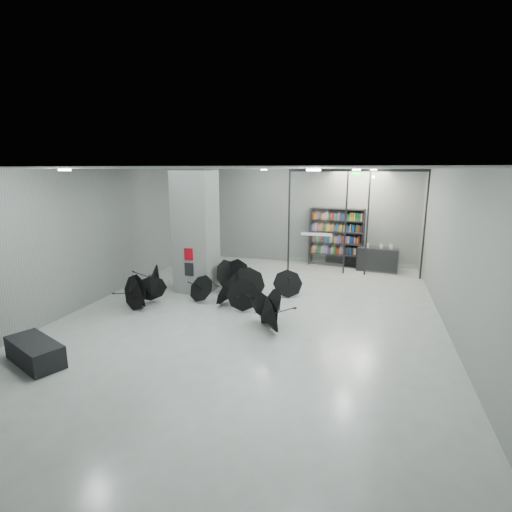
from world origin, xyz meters
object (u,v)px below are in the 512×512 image
(column, at_px, (196,231))
(bookshelf, at_px, (336,237))
(bench, at_px, (35,352))
(umbrella_cluster, at_px, (221,294))
(shop_counter, at_px, (377,259))

(column, distance_m, bookshelf, 6.38)
(bench, relative_size, umbrella_cluster, 0.26)
(column, bearing_deg, bookshelf, 48.62)
(shop_counter, bearing_deg, bookshelf, 170.80)
(shop_counter, bearing_deg, bench, -118.46)
(column, xyz_separation_m, bench, (-1.12, -5.69, -1.76))
(bench, height_order, umbrella_cluster, umbrella_cluster)
(bookshelf, height_order, umbrella_cluster, bookshelf)
(column, xyz_separation_m, shop_counter, (5.87, 4.27, -1.53))
(bench, bearing_deg, shop_counter, 78.12)
(column, xyz_separation_m, umbrella_cluster, (1.28, -1.17, -1.69))
(bench, bearing_deg, column, 102.06)
(bench, distance_m, shop_counter, 12.17)
(umbrella_cluster, bearing_deg, column, 137.60)
(shop_counter, relative_size, umbrella_cluster, 0.27)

